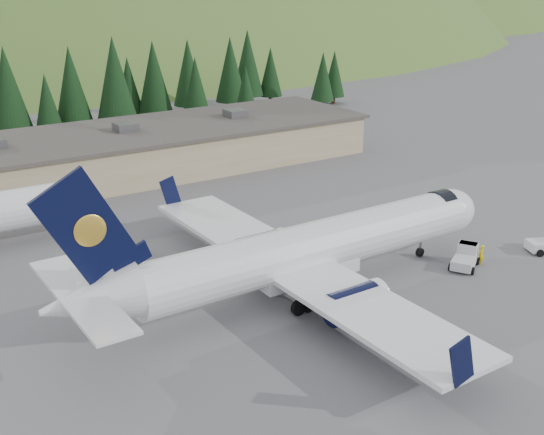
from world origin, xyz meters
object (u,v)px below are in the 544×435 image
at_px(baggage_tug_a, 465,257).
at_px(terminal_building, 87,157).
at_px(ramp_worker, 481,255).
at_px(airliner, 303,252).

xyz_separation_m(baggage_tug_a, terminal_building, (-18.03, 41.34, 1.83)).
height_order(baggage_tug_a, ramp_worker, baggage_tug_a).
xyz_separation_m(baggage_tug_a, ramp_worker, (1.41, -0.41, 0.05)).
bearing_deg(terminal_building, airliner, -84.13).
xyz_separation_m(airliner, baggage_tug_a, (14.12, -3.32, -2.54)).
distance_m(terminal_building, ramp_worker, 46.08).
distance_m(airliner, ramp_worker, 16.16).
bearing_deg(baggage_tug_a, airliner, 135.94).
relative_size(baggage_tug_a, ramp_worker, 2.19).
bearing_deg(ramp_worker, airliner, -57.09).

